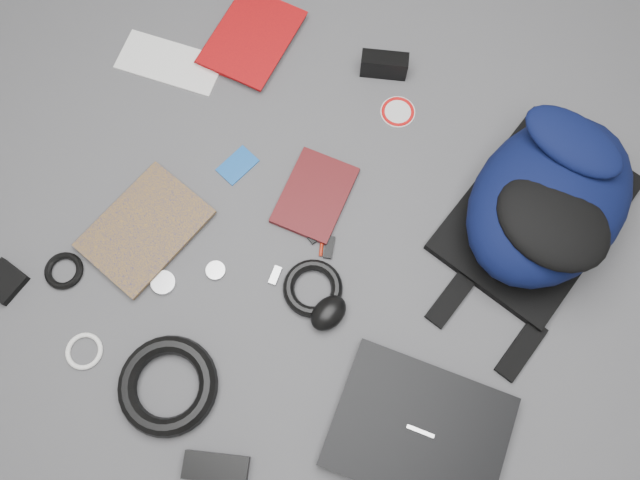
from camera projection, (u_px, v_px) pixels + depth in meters
The scene contains 24 objects.
ground at pixel (320, 243), 1.39m from camera, with size 4.00×4.00×0.00m, color #4F4F51.
backpack at pixel (550, 200), 1.31m from camera, with size 0.33×0.48×0.20m, color black, non-canonical shape.
laptop at pixel (419, 431), 1.25m from camera, with size 0.34×0.26×0.03m, color black.
textbook_red at pixel (219, 24), 1.54m from camera, with size 0.18×0.25×0.03m, color maroon.
comic_book at pixel (115, 203), 1.40m from camera, with size 0.19×0.26×0.02m, color #C0870D.
envelope at pixel (170, 63), 1.52m from camera, with size 0.25×0.11×0.00m, color white.
dvd_case at pixel (315, 195), 1.41m from camera, with size 0.14×0.20×0.02m, color #3F0C0D.
compact_camera at pixel (384, 65), 1.49m from camera, with size 0.11×0.04×0.06m, color black.
sticker_disc at pixel (398, 112), 1.48m from camera, with size 0.08×0.08×0.00m, color silver.
pen_teal at pixel (335, 193), 1.42m from camera, with size 0.01×0.01×0.14m, color #0E737E.
pen_red at pixel (324, 226), 1.39m from camera, with size 0.01×0.01×0.14m, color #A2200C.
id_badge at pixel (238, 165), 1.44m from camera, with size 0.06×0.09×0.00m, color #1553A4.
usb_black at pixel (329, 247), 1.38m from camera, with size 0.02×0.05×0.01m, color black.
usb_silver at pixel (275, 275), 1.36m from camera, with size 0.02×0.04×0.01m, color #A4A5A7.
key_fob at pixel (316, 236), 1.39m from camera, with size 0.02×0.04×0.01m, color black.
mouse at pixel (328, 313), 1.32m from camera, with size 0.06×0.09×0.05m, color black.
headphone_left at pixel (216, 271), 1.36m from camera, with size 0.04×0.04×0.01m, color silver.
headphone_right at pixel (164, 283), 1.35m from camera, with size 0.05×0.05×0.01m, color silver.
cable_coil at pixel (313, 288), 1.34m from camera, with size 0.13×0.13×0.03m, color black.
power_brick at pixel (216, 467), 1.23m from camera, with size 0.13×0.05×0.03m, color black.
power_cord_coil at pixel (168, 386), 1.27m from camera, with size 0.21×0.21×0.04m, color black.
pouch at pixel (4, 281), 1.35m from camera, with size 0.08×0.08×0.02m, color black.
earbud_coil at pixel (64, 271), 1.36m from camera, with size 0.09×0.09×0.02m, color black.
white_cable_coil at pixel (84, 351), 1.31m from camera, with size 0.08×0.08×0.01m, color white.
Camera 1 is at (0.19, -0.37, 1.32)m, focal length 35.00 mm.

